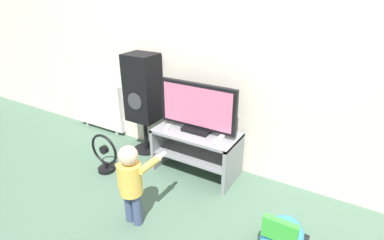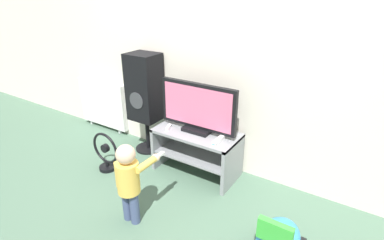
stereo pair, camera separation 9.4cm
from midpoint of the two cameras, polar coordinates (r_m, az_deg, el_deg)
ground_plane at (r=3.25m, az=-0.50°, el=-11.66°), size 16.00×16.00×0.00m
wall_back at (r=3.17m, az=4.92°, el=13.06°), size 10.00×0.06×2.60m
tv_stand at (r=3.25m, az=1.72°, el=-5.01°), size 0.91×0.46×0.50m
television at (r=3.08m, az=2.01°, el=2.21°), size 0.86×0.20×0.52m
game_console at (r=2.95m, az=5.95°, el=-3.92°), size 0.04×0.20×0.04m
remote_primary at (r=3.24m, az=-3.68°, el=-1.36°), size 0.08×0.13×0.03m
child at (r=2.58m, az=-10.87°, el=-10.75°), size 0.29×0.44×0.75m
speaker_tower at (r=3.57m, az=-8.26°, el=5.78°), size 0.36×0.32×1.22m
floor_fan at (r=3.47m, az=-15.34°, el=-6.13°), size 0.37×0.19×0.45m
ride_on_toy at (r=2.51m, az=17.11°, el=-20.98°), size 0.35×0.48×0.42m
radiator at (r=4.41m, az=-16.00°, el=3.02°), size 0.84×0.08×0.71m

